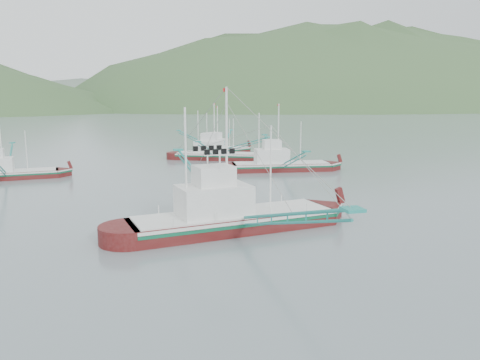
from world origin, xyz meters
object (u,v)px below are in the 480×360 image
object	(u,v)px
bg_boat_right	(280,160)
bg_boat_far	(219,144)
bg_boat_extra	(216,147)
main_boat	(231,206)
bg_boat_left	(5,169)

from	to	relation	value
bg_boat_right	bg_boat_far	xyz separation A→B (m)	(-4.21, 22.29, 0.44)
bg_boat_right	bg_boat_extra	xyz separation A→B (m)	(-6.30, 15.22, 0.52)
main_boat	bg_boat_extra	world-z (taller)	main_boat
bg_boat_right	bg_boat_far	distance (m)	22.69
bg_boat_left	bg_boat_extra	world-z (taller)	bg_boat_extra
bg_boat_far	bg_boat_extra	size ratio (longest dim) A/B	0.91
bg_boat_left	bg_boat_far	world-z (taller)	bg_boat_far
bg_boat_right	bg_boat_left	size ratio (longest dim) A/B	1.13
bg_boat_left	bg_boat_extra	size ratio (longest dim) A/B	0.93
bg_boat_left	bg_boat_right	bearing A→B (deg)	-10.18
bg_boat_far	bg_boat_extra	xyz separation A→B (m)	(-2.09, -7.07, 0.09)
main_boat	bg_boat_extra	distance (m)	45.27
bg_boat_right	bg_boat_extra	size ratio (longest dim) A/B	1.05
main_boat	bg_boat_left	world-z (taller)	main_boat
bg_boat_left	main_boat	bearing A→B (deg)	-60.12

